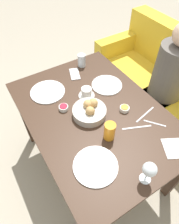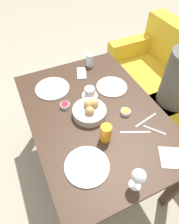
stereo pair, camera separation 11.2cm
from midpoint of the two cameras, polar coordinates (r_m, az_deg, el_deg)
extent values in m
plane|color=#A89E89|center=(2.03, 2.77, -14.47)|extent=(10.00, 10.00, 0.00)
cube|color=#3D281C|center=(1.40, 3.88, -0.76)|extent=(1.25, 0.89, 0.03)
cube|color=#3D281C|center=(1.99, -14.67, 0.05)|extent=(0.06, 0.06, 0.73)
cube|color=#3D281C|center=(2.17, 5.79, 6.62)|extent=(0.06, 0.06, 0.73)
cube|color=#3D281C|center=(1.70, 25.51, -18.50)|extent=(0.06, 0.06, 0.73)
cube|color=gold|center=(2.33, 23.97, 0.50)|extent=(1.76, 0.70, 0.44)
cube|color=gold|center=(2.69, 13.52, 13.83)|extent=(0.14, 0.70, 0.64)
cube|color=#23232D|center=(2.26, 22.41, -0.71)|extent=(0.31, 0.42, 0.44)
cylinder|color=#B2ADA3|center=(1.36, 2.37, -0.18)|extent=(0.23, 0.23, 0.05)
sphere|color=tan|center=(1.30, 2.51, 0.20)|extent=(0.06, 0.06, 0.06)
sphere|color=tan|center=(1.34, 2.11, 2.18)|extent=(0.06, 0.06, 0.06)
sphere|color=tan|center=(1.35, 3.62, 2.38)|extent=(0.06, 0.06, 0.06)
cylinder|color=white|center=(1.57, -8.56, 6.61)|extent=(0.26, 0.26, 0.01)
cylinder|color=white|center=(1.16, 2.10, -15.34)|extent=(0.26, 0.26, 0.01)
cylinder|color=white|center=(1.59, 8.41, 7.08)|extent=(0.24, 0.24, 0.01)
cylinder|color=orange|center=(1.22, 7.32, -6.13)|extent=(0.07, 0.07, 0.12)
cylinder|color=silver|center=(1.77, 2.03, 14.54)|extent=(0.07, 0.07, 0.11)
cylinder|color=silver|center=(1.16, 15.70, -19.61)|extent=(0.06, 0.06, 0.00)
cylinder|color=silver|center=(1.12, 16.14, -18.85)|extent=(0.01, 0.01, 0.07)
sphere|color=silver|center=(1.06, 17.04, -17.26)|extent=(0.08, 0.08, 0.08)
cylinder|color=white|center=(1.50, 2.21, 4.70)|extent=(0.12, 0.12, 0.01)
cylinder|color=white|center=(1.48, 2.25, 5.69)|extent=(0.08, 0.08, 0.07)
cylinder|color=white|center=(1.42, -4.77, 1.78)|extent=(0.07, 0.07, 0.03)
cylinder|color=#A3192D|center=(1.41, -4.82, 2.25)|extent=(0.05, 0.05, 0.00)
cylinder|color=white|center=(1.41, 12.51, -0.14)|extent=(0.07, 0.07, 0.03)
cylinder|color=#C67F28|center=(1.39, 12.62, 0.31)|extent=(0.05, 0.05, 0.00)
cube|color=#B7B7BC|center=(1.33, 15.33, -5.70)|extent=(0.09, 0.18, 0.00)
cube|color=#B7B7BC|center=(1.41, 18.06, -2.26)|extent=(0.05, 0.19, 0.00)
cube|color=#B7B7BC|center=(1.38, 20.34, -4.95)|extent=(0.12, 0.10, 0.00)
cube|color=white|center=(1.30, 24.86, -11.87)|extent=(0.19, 0.19, 0.00)
cube|color=silver|center=(1.70, -0.36, 10.98)|extent=(0.17, 0.12, 0.01)
camera|label=1|loc=(0.06, -87.62, 2.73)|focal=32.00mm
camera|label=2|loc=(0.06, 92.38, -2.73)|focal=32.00mm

